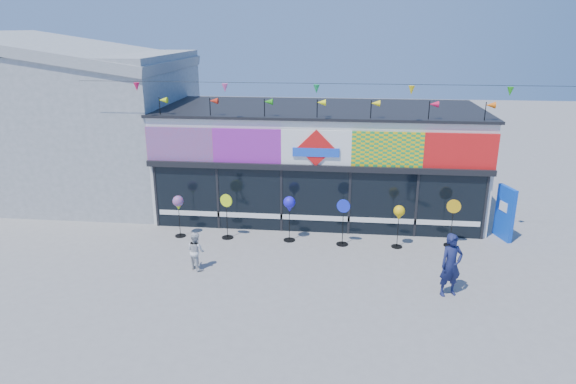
# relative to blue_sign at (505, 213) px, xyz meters

# --- Properties ---
(ground) EXTENTS (80.00, 80.00, 0.00)m
(ground) POSITION_rel_blue_sign_xyz_m (-6.52, -3.54, -0.94)
(ground) COLOR slate
(ground) RESTS_ON ground
(kite_shop) EXTENTS (16.00, 5.70, 5.31)m
(kite_shop) POSITION_rel_blue_sign_xyz_m (-6.52, 2.40, 1.11)
(kite_shop) COLOR silver
(kite_shop) RESTS_ON ground
(neighbour_building) EXTENTS (8.18, 7.20, 6.87)m
(neighbour_building) POSITION_rel_blue_sign_xyz_m (-16.52, 3.46, 2.27)
(neighbour_building) COLOR #A7AAAD
(neighbour_building) RESTS_ON ground
(blue_sign) EXTENTS (0.42, 0.93, 1.87)m
(blue_sign) POSITION_rel_blue_sign_xyz_m (0.00, 0.00, 0.00)
(blue_sign) COLOR blue
(blue_sign) RESTS_ON ground
(spinner_0) EXTENTS (0.38, 0.38, 1.50)m
(spinner_0) POSITION_rel_blue_sign_xyz_m (-11.20, -1.04, 0.26)
(spinner_0) COLOR black
(spinner_0) RESTS_ON ground
(spinner_1) EXTENTS (0.44, 0.41, 1.60)m
(spinner_1) POSITION_rel_blue_sign_xyz_m (-9.51, -1.00, -0.09)
(spinner_1) COLOR black
(spinner_1) RESTS_ON ground
(spinner_2) EXTENTS (0.40, 0.40, 1.60)m
(spinner_2) POSITION_rel_blue_sign_xyz_m (-7.34, -1.00, 0.34)
(spinner_2) COLOR black
(spinner_2) RESTS_ON ground
(spinner_3) EXTENTS (0.45, 0.41, 1.61)m
(spinner_3) POSITION_rel_blue_sign_xyz_m (-5.53, -1.16, -0.09)
(spinner_3) COLOR black
(spinner_3) RESTS_ON ground
(spinner_4) EXTENTS (0.37, 0.37, 1.47)m
(spinner_4) POSITION_rel_blue_sign_xyz_m (-3.71, -1.16, 0.24)
(spinner_4) COLOR black
(spinner_4) RESTS_ON ground
(spinner_5) EXTENTS (0.46, 0.42, 1.64)m
(spinner_5) POSITION_rel_blue_sign_xyz_m (-1.92, -0.86, -0.07)
(spinner_5) COLOR black
(spinner_5) RESTS_ON ground
(adult_man) EXTENTS (0.76, 0.64, 1.78)m
(adult_man) POSITION_rel_blue_sign_xyz_m (-2.60, -4.25, -0.05)
(adult_man) COLOR #161C47
(adult_man) RESTS_ON ground
(child) EXTENTS (0.65, 0.62, 1.18)m
(child) POSITION_rel_blue_sign_xyz_m (-9.92, -3.45, -0.35)
(child) COLOR silver
(child) RESTS_ON ground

